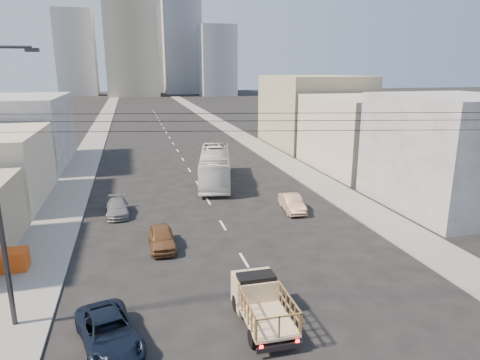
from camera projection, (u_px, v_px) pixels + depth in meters
name	position (u px, v px, depth m)	size (l,w,h in m)	color
ground	(293.00, 341.00, 17.85)	(420.00, 420.00, 0.00)	black
sidewalk_left	(100.00, 128.00, 80.65)	(3.50, 180.00, 0.12)	slate
sidewalk_right	(222.00, 124.00, 86.27)	(3.50, 180.00, 0.12)	slate
lane_dashes	(171.00, 140.00, 67.53)	(0.15, 104.00, 0.01)	silver
flatbed_pickup	(261.00, 300.00, 18.89)	(1.95, 4.41, 1.90)	#CBB188
navy_pickup	(109.00, 332.00, 17.36)	(2.11, 4.57, 1.27)	black
city_bus	(215.00, 166.00, 42.18)	(2.78, 11.86, 3.30)	silver
sedan_brown	(162.00, 238.00, 26.93)	(1.58, 3.93, 1.34)	brown
sedan_tan	(292.00, 203.00, 33.96)	(1.36, 3.91, 1.29)	tan
sedan_grey	(117.00, 208.00, 33.04)	(1.63, 4.01, 1.16)	slate
overhead_wires	(286.00, 122.00, 16.99)	(23.01, 5.02, 0.72)	black
crate_stack	(10.00, 260.00, 23.74)	(1.80, 1.20, 1.14)	#CA4813
bldg_right_near	(453.00, 152.00, 34.38)	(10.00, 12.00, 9.00)	gray
bldg_right_mid	(367.00, 133.00, 47.75)	(11.00, 14.00, 8.00)	beige
bldg_right_far	(313.00, 111.00, 62.61)	(12.00, 16.00, 10.00)	tan
bldg_left_far	(10.00, 132.00, 48.74)	(12.00, 16.00, 8.00)	gray
high_rise_tower	(130.00, 19.00, 168.68)	(20.00, 20.00, 60.00)	gray
midrise_ne	(182.00, 48.00, 190.53)	(16.00, 16.00, 40.00)	#93959B
midrise_nw	(77.00, 53.00, 176.08)	(15.00, 15.00, 34.00)	#93959B
midrise_back	(152.00, 44.00, 201.22)	(18.00, 18.00, 44.00)	gray
midrise_east	(217.00, 61.00, 176.16)	(14.00, 14.00, 28.00)	#93959B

